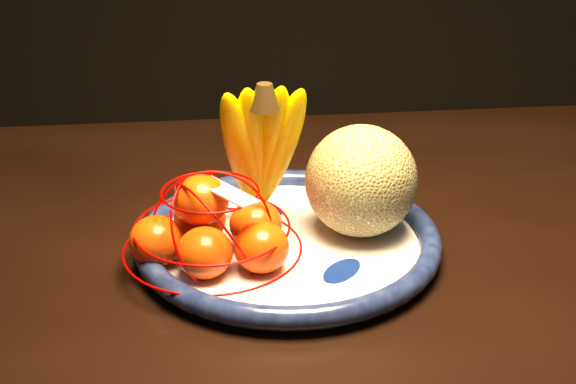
{
  "coord_description": "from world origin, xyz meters",
  "views": [
    {
      "loc": [
        -0.0,
        -0.81,
        1.22
      ],
      "look_at": [
        -0.01,
        -0.01,
        0.84
      ],
      "focal_mm": 50.0,
      "sensor_mm": 36.0,
      "label": 1
    }
  ],
  "objects_px": {
    "dining_table": "(199,324)",
    "banana_bunch": "(260,144)",
    "cantaloupe": "(361,181)",
    "mandarin_bag": "(213,231)",
    "fruit_bowl": "(288,240)"
  },
  "relations": [
    {
      "from": "dining_table",
      "to": "mandarin_bag",
      "type": "bearing_deg",
      "value": -35.95
    },
    {
      "from": "cantaloupe",
      "to": "mandarin_bag",
      "type": "height_order",
      "value": "cantaloupe"
    },
    {
      "from": "banana_bunch",
      "to": "mandarin_bag",
      "type": "height_order",
      "value": "banana_bunch"
    },
    {
      "from": "banana_bunch",
      "to": "mandarin_bag",
      "type": "relative_size",
      "value": 0.82
    },
    {
      "from": "dining_table",
      "to": "fruit_bowl",
      "type": "relative_size",
      "value": 4.73
    },
    {
      "from": "dining_table",
      "to": "banana_bunch",
      "type": "bearing_deg",
      "value": 40.97
    },
    {
      "from": "dining_table",
      "to": "banana_bunch",
      "type": "height_order",
      "value": "banana_bunch"
    },
    {
      "from": "banana_bunch",
      "to": "dining_table",
      "type": "bearing_deg",
      "value": -143.17
    },
    {
      "from": "dining_table",
      "to": "banana_bunch",
      "type": "xyz_separation_m",
      "value": [
        0.07,
        0.08,
        0.19
      ]
    },
    {
      "from": "cantaloupe",
      "to": "banana_bunch",
      "type": "xyz_separation_m",
      "value": [
        -0.11,
        0.03,
        0.03
      ]
    },
    {
      "from": "dining_table",
      "to": "cantaloupe",
      "type": "relative_size",
      "value": 12.81
    },
    {
      "from": "fruit_bowl",
      "to": "banana_bunch",
      "type": "height_order",
      "value": "banana_bunch"
    },
    {
      "from": "fruit_bowl",
      "to": "banana_bunch",
      "type": "distance_m",
      "value": 0.11
    },
    {
      "from": "cantaloupe",
      "to": "banana_bunch",
      "type": "relative_size",
      "value": 0.66
    },
    {
      "from": "dining_table",
      "to": "fruit_bowl",
      "type": "height_order",
      "value": "fruit_bowl"
    }
  ]
}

